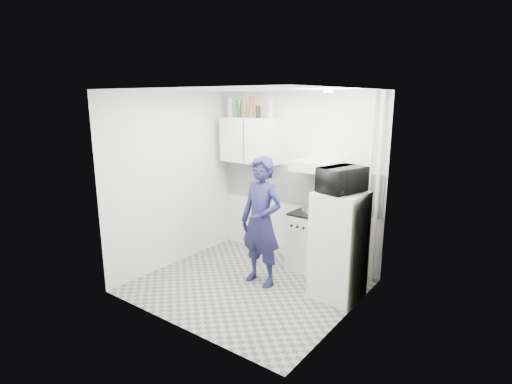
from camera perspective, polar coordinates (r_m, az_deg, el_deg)
The scene contains 23 objects.
floor at distance 5.60m, azimuth -1.24°, elevation -13.23°, with size 2.80×2.80×0.00m, color gray.
ceiling at distance 5.02m, azimuth -1.39°, elevation 14.41°, with size 2.80×2.80×0.00m, color white.
wall_back at distance 6.17m, azimuth 5.81°, elevation 1.98°, with size 2.80×2.80×0.00m, color silver.
wall_left at distance 6.09m, azimuth -11.79°, elevation 1.63°, with size 2.60×2.60×0.00m, color silver.
wall_right at distance 4.47m, azimuth 13.07°, elevation -2.66°, with size 2.60×2.60×0.00m, color silver.
person at distance 5.37m, azimuth 0.75°, elevation -4.27°, with size 0.64×0.42×1.76m, color #1C1A3F.
stove at distance 6.01m, azimuth 7.61°, elevation -7.06°, with size 0.53×0.53×0.85m, color silver.
fridge at distance 5.18m, azimuth 11.75°, elevation -7.47°, with size 0.57×0.57×1.38m, color silver.
stove_top at distance 5.87m, azimuth 7.74°, elevation -3.05°, with size 0.51×0.51×0.03m, color black.
saucepan at distance 5.83m, azimuth 7.39°, elevation -2.51°, with size 0.17×0.17×0.09m, color silver.
microwave at distance 4.95m, azimuth 12.20°, elevation 1.74°, with size 0.38×0.56×0.31m, color black.
bottle_a at distance 6.59m, azimuth -3.72°, elevation 12.00°, with size 0.07×0.07×0.32m, color #B2B7BC.
bottle_b at distance 6.47m, azimuth -2.49°, elevation 11.76°, with size 0.07×0.07×0.26m, color #144C1E.
bottle_c at distance 6.41m, azimuth -1.73°, elevation 11.74°, with size 0.06×0.06×0.26m, color brown.
bottle_d at distance 6.31m, azimuth -0.62°, elevation 12.01°, with size 0.07×0.07×0.32m, color brown.
canister_a at distance 6.24m, azimuth 0.29°, elevation 11.38°, with size 0.08×0.08×0.19m, color black.
bottle_e at distance 6.10m, azimuth 2.18°, elevation 11.72°, with size 0.07×0.07×0.27m, color #B2B7BC.
upper_cabinet at distance 6.36m, azimuth -0.76°, elevation 7.40°, with size 1.00×0.35×0.70m, color silver.
range_hood at distance 5.69m, azimuth 8.48°, elevation 3.72°, with size 0.60×0.50×0.14m, color silver.
backsplash at distance 6.18m, azimuth 5.71°, elevation 1.05°, with size 2.74×0.03×0.60m, color white.
pipe_a at distance 5.56m, azimuth 16.96°, elevation 0.23°, with size 0.05×0.05×2.60m, color silver.
pipe_b at distance 5.60m, azimuth 15.81°, elevation 0.39°, with size 0.04×0.04×2.60m, color silver.
ceiling_spot_fixture at distance 4.65m, azimuth 10.28°, elevation 13.93°, with size 0.10×0.10×0.02m, color white.
Camera 1 is at (3.07, -3.97, 2.50)m, focal length 28.00 mm.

